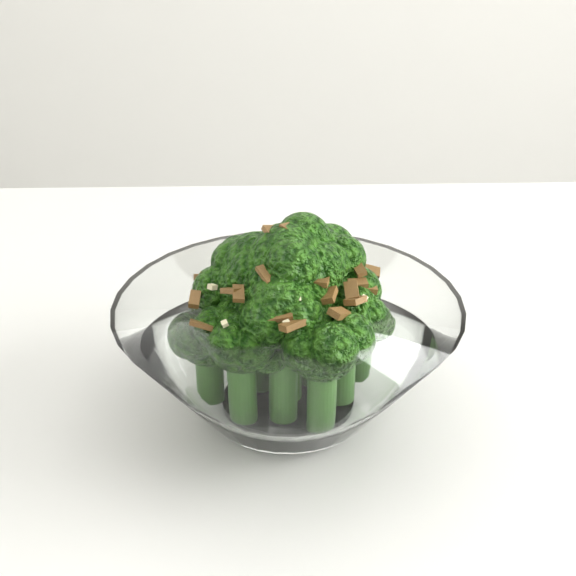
# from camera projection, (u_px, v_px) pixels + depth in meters

# --- Properties ---
(table) EXTENTS (1.31, 0.97, 0.75)m
(table) POSITION_uv_depth(u_px,v_px,m) (368.00, 510.00, 0.57)
(table) COLOR white
(table) RESTS_ON ground
(broccoli_dish) EXTENTS (0.21, 0.21, 0.13)m
(broccoli_dish) POSITION_uv_depth(u_px,v_px,m) (287.00, 342.00, 0.53)
(broccoli_dish) COLOR white
(broccoli_dish) RESTS_ON table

